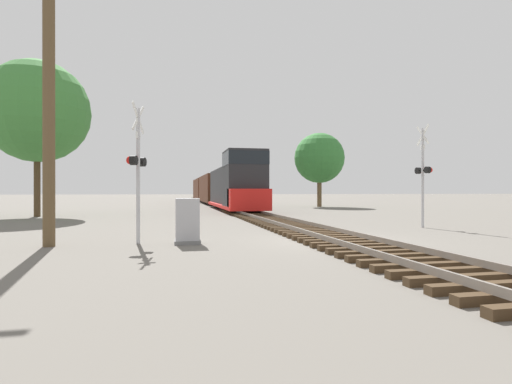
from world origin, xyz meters
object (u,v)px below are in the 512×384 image
(crossing_signal_near, at_px, (137,165))
(crossing_signal_far, at_px, (423,172))
(tree_far_right, at_px, (37,112))
(freight_train, at_px, (215,189))
(relay_cabinet, at_px, (187,222))
(tree_mid_background, at_px, (319,158))
(utility_pole, at_px, (49,88))

(crossing_signal_near, relative_size, crossing_signal_far, 0.95)
(crossing_signal_far, distance_m, tree_far_right, 23.50)
(freight_train, distance_m, relay_cabinet, 36.70)
(crossing_signal_near, distance_m, tree_far_right, 17.43)
(crossing_signal_far, distance_m, tree_mid_background, 24.22)
(tree_far_right, bearing_deg, crossing_signal_far, -31.60)
(freight_train, height_order, tree_mid_background, tree_mid_background)
(freight_train, height_order, relay_cabinet, freight_train)
(tree_mid_background, bearing_deg, relay_cabinet, -118.64)
(freight_train, relative_size, utility_pole, 5.15)
(tree_far_right, bearing_deg, relay_cabinet, -59.91)
(crossing_signal_far, xyz_separation_m, tree_far_right, (-19.69, 12.11, 4.27))
(freight_train, xyz_separation_m, crossing_signal_near, (-6.31, -35.97, 0.53))
(relay_cabinet, distance_m, tree_mid_background, 31.25)
(freight_train, distance_m, tree_far_right, 25.44)
(crossing_signal_near, relative_size, utility_pole, 0.48)
(crossing_signal_near, bearing_deg, relay_cabinet, 93.53)
(freight_train, xyz_separation_m, crossing_signal_far, (5.91, -32.94, 0.59))
(relay_cabinet, bearing_deg, tree_far_right, 120.09)
(freight_train, height_order, crossing_signal_near, freight_train)
(crossing_signal_far, relative_size, tree_far_right, 0.46)
(freight_train, height_order, tree_far_right, tree_far_right)
(crossing_signal_far, relative_size, relay_cabinet, 3.27)
(crossing_signal_far, height_order, tree_mid_background, tree_mid_background)
(freight_train, bearing_deg, tree_mid_background, -42.52)
(relay_cabinet, relative_size, tree_mid_background, 0.18)
(crossing_signal_far, bearing_deg, tree_far_right, 59.22)
(crossing_signal_near, xyz_separation_m, tree_mid_background, (16.37, 26.76, 2.66))
(utility_pole, xyz_separation_m, tree_mid_background, (18.89, 26.90, 0.42))
(freight_train, xyz_separation_m, tree_far_right, (-13.77, -20.83, 4.86))
(utility_pole, distance_m, tree_mid_background, 32.87)
(freight_train, relative_size, tree_far_right, 4.71)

